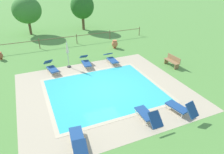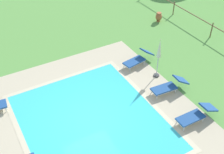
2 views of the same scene
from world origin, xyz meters
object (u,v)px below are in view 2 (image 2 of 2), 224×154
patio_umbrella_closed_row_mid_east (159,52)px  terracotta_urn_by_tree (159,17)px  sun_lounger_north_near_steps (196,115)px  sun_lounger_south_near_corner (169,86)px  sun_lounger_north_far (138,59)px

patio_umbrella_closed_row_mid_east → terracotta_urn_by_tree: bearing=142.2°
sun_lounger_north_near_steps → terracotta_urn_by_tree: sun_lounger_north_near_steps is taller
sun_lounger_south_near_corner → patio_umbrella_closed_row_mid_east: size_ratio=0.89×
sun_lounger_south_near_corner → terracotta_urn_by_tree: bearing=146.9°
sun_lounger_north_near_steps → sun_lounger_south_near_corner: bearing=174.4°
sun_lounger_south_near_corner → terracotta_urn_by_tree: (-6.55, 4.27, 0.01)m
sun_lounger_south_near_corner → patio_umbrella_closed_row_mid_east: (-1.36, 0.26, 1.18)m
sun_lounger_south_near_corner → patio_umbrella_closed_row_mid_east: bearing=169.4°
sun_lounger_north_far → sun_lounger_south_near_corner: bearing=0.1°
sun_lounger_north_far → terracotta_urn_by_tree: (-3.74, 4.27, -0.00)m
sun_lounger_south_near_corner → terracotta_urn_by_tree: size_ratio=3.04×
sun_lounger_north_far → terracotta_urn_by_tree: size_ratio=3.05×
sun_lounger_south_near_corner → terracotta_urn_by_tree: sun_lounger_south_near_corner is taller
sun_lounger_south_near_corner → terracotta_urn_by_tree: 7.82m
sun_lounger_north_near_steps → sun_lounger_north_far: 5.02m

